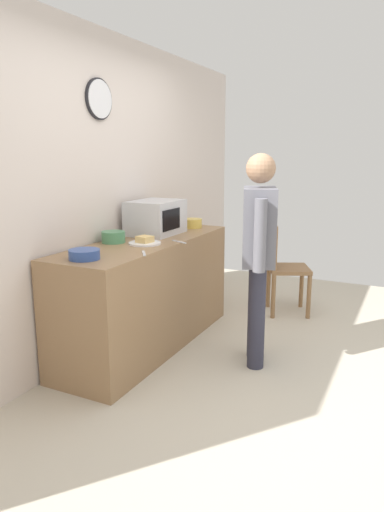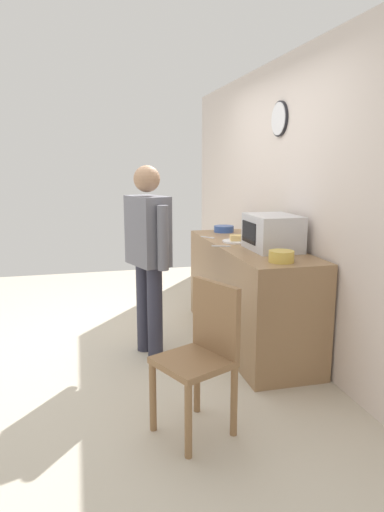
% 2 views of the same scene
% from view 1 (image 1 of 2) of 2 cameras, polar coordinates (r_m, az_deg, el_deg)
% --- Properties ---
extents(ground_plane, '(6.00, 6.00, 0.00)m').
position_cam_1_polar(ground_plane, '(3.54, 10.60, -15.18)').
color(ground_plane, beige).
extents(back_wall, '(5.40, 0.13, 2.60)m').
position_cam_1_polar(back_wall, '(3.88, -12.11, 7.37)').
color(back_wall, silver).
rests_on(back_wall, ground_plane).
extents(kitchen_counter, '(1.96, 0.62, 0.93)m').
position_cam_1_polar(kitchen_counter, '(3.98, -5.55, -4.63)').
color(kitchen_counter, '#93704C').
rests_on(kitchen_counter, ground_plane).
extents(microwave, '(0.50, 0.39, 0.30)m').
position_cam_1_polar(microwave, '(4.15, -4.49, 4.78)').
color(microwave, silver).
rests_on(microwave, kitchen_counter).
extents(sandwich_plate, '(0.26, 0.26, 0.07)m').
position_cam_1_polar(sandwich_plate, '(3.70, -5.85, 1.77)').
color(sandwich_plate, white).
rests_on(sandwich_plate, kitchen_counter).
extents(salad_bowl, '(0.21, 0.21, 0.07)m').
position_cam_1_polar(salad_bowl, '(3.24, -13.14, 0.20)').
color(salad_bowl, '#33519E').
rests_on(salad_bowl, kitchen_counter).
extents(cereal_bowl, '(0.19, 0.19, 0.09)m').
position_cam_1_polar(cereal_bowl, '(3.80, -9.68, 2.33)').
color(cereal_bowl, '#4C8E60').
rests_on(cereal_bowl, kitchen_counter).
extents(mixing_bowl, '(0.19, 0.19, 0.09)m').
position_cam_1_polar(mixing_bowl, '(4.51, 0.02, 4.07)').
color(mixing_bowl, gold).
rests_on(mixing_bowl, kitchen_counter).
extents(fork_utensil, '(0.15, 0.12, 0.01)m').
position_cam_1_polar(fork_utensil, '(3.35, -5.96, 0.34)').
color(fork_utensil, silver).
rests_on(fork_utensil, kitchen_counter).
extents(spoon_utensil, '(0.09, 0.16, 0.01)m').
position_cam_1_polar(spoon_utensil, '(3.77, -1.60, 1.78)').
color(spoon_utensil, silver).
rests_on(spoon_utensil, kitchen_counter).
extents(person_standing, '(0.56, 0.36, 1.64)m').
position_cam_1_polar(person_standing, '(3.55, 8.20, 1.37)').
color(person_standing, '#2D2E3E').
rests_on(person_standing, ground_plane).
extents(wooden_chair, '(0.53, 0.53, 0.94)m').
position_cam_1_polar(wooden_chair, '(4.84, 11.02, -0.95)').
color(wooden_chair, olive).
rests_on(wooden_chair, ground_plane).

